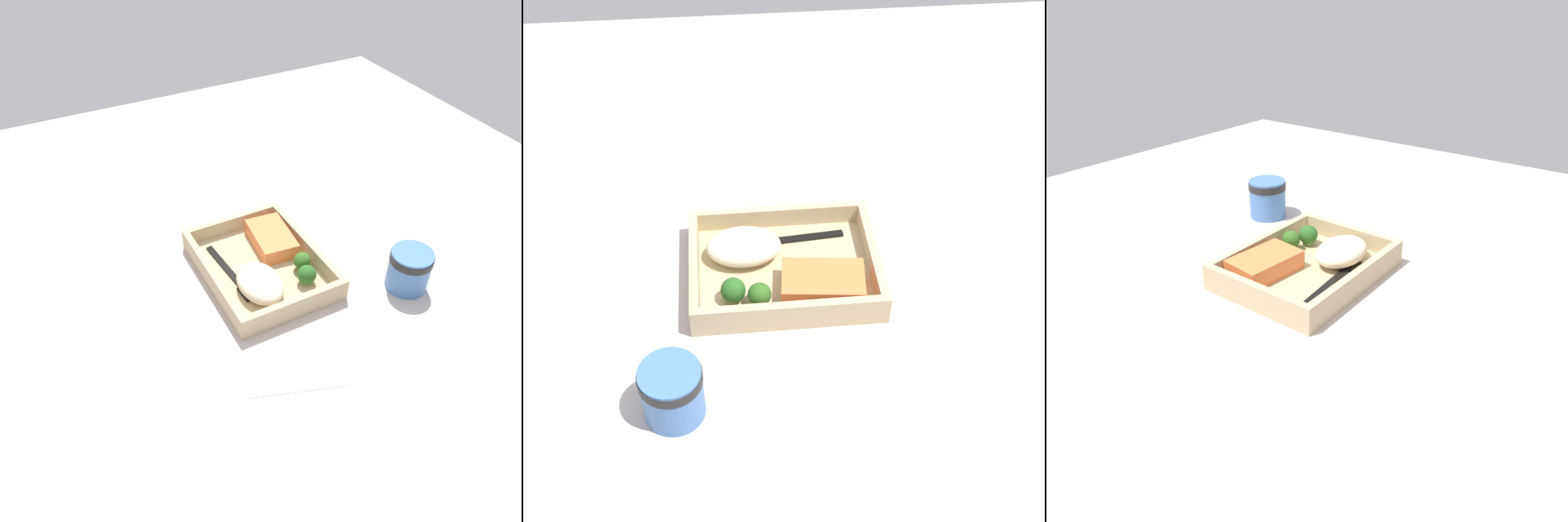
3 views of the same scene
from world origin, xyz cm
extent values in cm
cube|color=#BCAFAB|center=(0.00, 0.00, -1.00)|extent=(160.00, 160.00, 2.00)
cube|color=tan|center=(0.00, 0.00, 0.60)|extent=(25.74, 20.09, 1.20)
cube|color=tan|center=(0.00, -9.45, 2.72)|extent=(25.74, 1.20, 3.04)
cube|color=tan|center=(0.00, 9.45, 2.72)|extent=(25.74, 1.20, 3.04)
cube|color=tan|center=(-12.27, 0.00, 2.72)|extent=(1.20, 17.69, 3.04)
cube|color=tan|center=(12.27, 0.00, 2.72)|extent=(1.20, 17.69, 3.04)
cube|color=orange|center=(-4.75, 4.71, 2.68)|extent=(11.62, 7.94, 2.97)
ellipsoid|color=#F0E1C2|center=(5.34, -2.93, 3.14)|extent=(10.41, 7.36, 3.89)
cylinder|color=#87A65C|center=(7.19, 5.21, 1.71)|extent=(1.26, 1.26, 1.03)
sphere|color=#295F22|center=(7.19, 5.21, 3.14)|extent=(3.32, 3.32, 3.32)
cylinder|color=#80A661|center=(3.80, 6.32, 1.75)|extent=(1.19, 1.19, 1.09)
sphere|color=#316220|center=(3.80, 6.32, 3.15)|extent=(3.13, 3.13, 3.13)
cube|color=black|center=(-2.98, -5.76, 1.42)|extent=(12.45, 2.09, 0.44)
cube|color=black|center=(4.90, -5.13, 1.42)|extent=(3.57, 2.47, 0.44)
cylinder|color=#4775B6|center=(14.81, 21.10, 3.76)|extent=(7.18, 7.18, 7.51)
cylinder|color=black|center=(14.81, 21.10, 6.44)|extent=(7.40, 7.40, 1.35)
cube|color=white|center=(21.73, -5.44, 0.12)|extent=(11.87, 16.69, 0.24)
camera|label=1|loc=(60.08, -31.17, 63.12)|focal=35.00mm
camera|label=2|loc=(6.75, 70.60, 72.24)|focal=50.00mm
camera|label=3|loc=(-56.53, -42.68, 40.51)|focal=35.00mm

